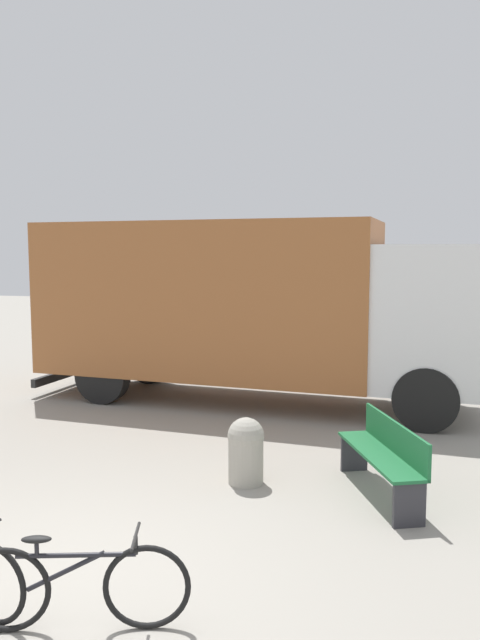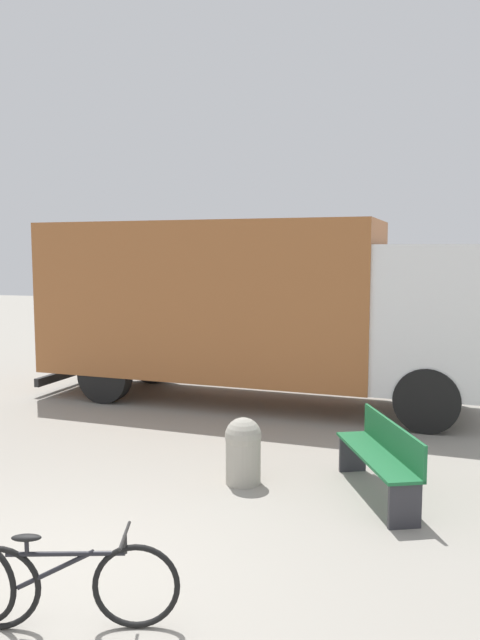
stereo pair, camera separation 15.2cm
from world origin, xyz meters
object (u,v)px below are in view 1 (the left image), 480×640
bicycle_far (76,586)px  delivery_truck (246,303)px  park_bench (385,454)px  bollard_near_bench (246,449)px

bicycle_far → delivery_truck: bearing=77.3°
park_bench → bollard_near_bench: size_ratio=2.21×
park_bench → bollard_near_bench: park_bench is taller
delivery_truck → park_bench: 4.92m
delivery_truck → bollard_near_bench: bearing=-71.9°
delivery_truck → park_bench: (2.60, -3.95, -1.34)m
bicycle_far → bollard_near_bench: 3.19m
delivery_truck → bollard_near_bench: (0.98, -3.98, -1.41)m
delivery_truck → bicycle_far: 7.30m
delivery_truck → bollard_near_bench: 4.33m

